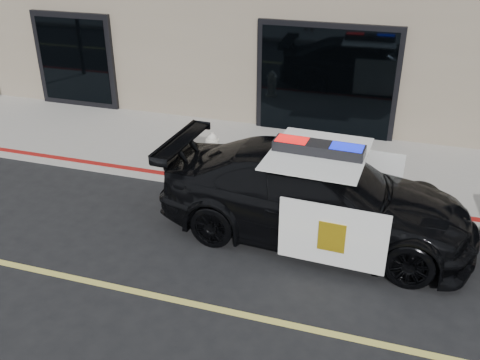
% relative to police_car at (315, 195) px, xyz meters
% --- Properties ---
extents(ground, '(120.00, 120.00, 0.00)m').
position_rel_police_car_xyz_m(ground, '(0.37, -2.42, -0.80)').
color(ground, black).
rests_on(ground, ground).
extents(sidewalk_n, '(60.00, 3.50, 0.15)m').
position_rel_police_car_xyz_m(sidewalk_n, '(0.37, 2.83, -0.72)').
color(sidewalk_n, gray).
rests_on(sidewalk_n, ground).
extents(police_car, '(2.76, 5.63, 1.78)m').
position_rel_police_car_xyz_m(police_car, '(0.00, 0.00, 0.00)').
color(police_car, black).
rests_on(police_car, ground).
extents(fire_hydrant, '(0.35, 0.48, 0.77)m').
position_rel_police_car_xyz_m(fire_hydrant, '(-2.60, 1.87, -0.29)').
color(fire_hydrant, silver).
rests_on(fire_hydrant, sidewalk_n).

